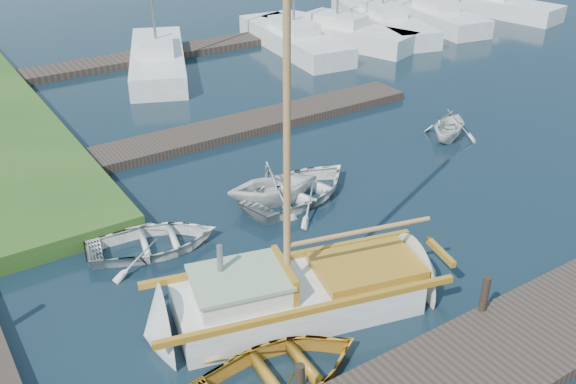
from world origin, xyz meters
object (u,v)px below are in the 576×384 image
dinghy (280,368)px  tender_d (450,122)px  tender_a (152,238)px  tender_b (273,181)px  marina_boat_1 (158,58)px  marina_boat_4 (337,31)px  mooring_post_2 (485,294)px  sailboat (304,296)px  marina_boat_6 (435,15)px  marina_boat_3 (294,37)px  mooring_post_1 (300,383)px  marina_boat_7 (485,3)px  marina_boat_5 (382,19)px  tender_c (300,186)px

dinghy → tender_d: (10.69, 6.31, 0.23)m
tender_a → tender_b: tender_b is taller
marina_boat_1 → marina_boat_4: marina_boat_4 is taller
mooring_post_2 → sailboat: size_ratio=0.08×
marina_boat_4 → marina_boat_6: size_ratio=1.03×
sailboat → marina_boat_1: marina_boat_1 is taller
sailboat → marina_boat_3: size_ratio=0.75×
mooring_post_1 → tender_b: bearing=61.7°
tender_a → marina_boat_4: size_ratio=0.29×
mooring_post_1 → marina_boat_4: bearing=51.7°
sailboat → tender_d: sailboat is taller
dinghy → marina_boat_7: marina_boat_7 is taller
tender_a → marina_boat_5: bearing=-41.6°
mooring_post_2 → marina_boat_3: 20.33m
mooring_post_1 → tender_d: bearing=33.4°
marina_boat_4 → tender_b: bearing=117.9°
marina_boat_3 → marina_boat_7: marina_boat_3 is taller
tender_d → marina_boat_4: size_ratio=0.20×
tender_b → marina_boat_4: size_ratio=0.24×
sailboat → tender_d: 10.33m
sailboat → tender_a: bearing=128.5°
marina_boat_1 → dinghy: bearing=-174.0°
tender_a → marina_boat_7: bearing=-50.8°
marina_boat_3 → marina_boat_5: bearing=-79.4°
mooring_post_1 → marina_boat_7: bearing=36.5°
dinghy → marina_boat_4: (14.63, 17.89, 0.23)m
dinghy → marina_boat_1: 19.22m
tender_a → sailboat: bearing=-142.4°
sailboat → marina_boat_7: size_ratio=0.88×
mooring_post_1 → mooring_post_2: same height
mooring_post_1 → sailboat: sailboat is taller
marina_boat_5 → tender_d: bearing=163.6°
sailboat → marina_boat_5: 23.67m
sailboat → marina_boat_5: marina_boat_5 is taller
marina_boat_4 → marina_boat_6: marina_boat_4 is taller
tender_a → marina_boat_5: size_ratio=0.28×
tender_c → marina_boat_4: bearing=-54.4°
mooring_post_2 → marina_boat_1: (1.01, 19.24, -0.14)m
marina_boat_3 → marina_boat_4: marina_boat_3 is taller
mooring_post_1 → tender_b: (3.52, 6.54, -0.02)m
tender_b → marina_boat_5: (14.63, 12.74, -0.11)m
marina_boat_4 → marina_boat_5: marina_boat_5 is taller
mooring_post_2 → marina_boat_3: bearing=67.6°
marina_boat_3 → marina_boat_6: 8.93m
tender_b → marina_boat_5: marina_boat_5 is taller
dinghy → mooring_post_2: bearing=-97.3°
dinghy → marina_boat_6: (21.08, 17.68, 0.23)m
tender_a → marina_boat_5: marina_boat_5 is taller
tender_d → marina_boat_5: size_ratio=0.20×
tender_c → marina_boat_3: (7.98, 12.41, 0.21)m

